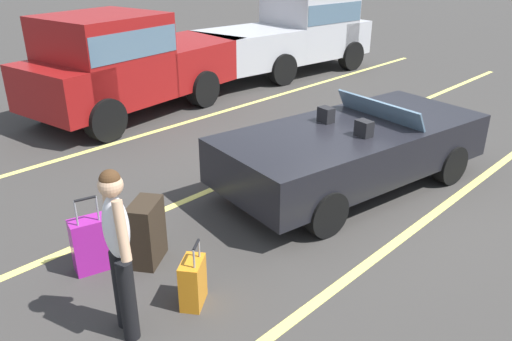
% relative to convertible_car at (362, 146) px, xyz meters
% --- Properties ---
extents(ground_plane, '(80.00, 80.00, 0.00)m').
position_rel_convertible_car_xyz_m(ground_plane, '(-0.21, 0.04, -0.59)').
color(ground_plane, '#383533').
extents(lot_line_near, '(18.00, 0.12, 0.01)m').
position_rel_convertible_car_xyz_m(lot_line_near, '(-0.21, -1.30, -0.59)').
color(lot_line_near, '#EAE066').
rests_on(lot_line_near, ground_plane).
extents(lot_line_mid, '(18.00, 0.12, 0.01)m').
position_rel_convertible_car_xyz_m(lot_line_mid, '(-0.21, 1.40, -0.59)').
color(lot_line_mid, '#EAE066').
rests_on(lot_line_mid, ground_plane).
extents(lot_line_far, '(18.00, 0.12, 0.01)m').
position_rel_convertible_car_xyz_m(lot_line_far, '(-0.21, 4.10, -0.59)').
color(lot_line_far, '#EAE066').
rests_on(lot_line_far, ground_plane).
extents(convertible_car, '(4.37, 2.42, 1.24)m').
position_rel_convertible_car_xyz_m(convertible_car, '(0.00, 0.00, 0.00)').
color(convertible_car, black).
rests_on(convertible_car, ground_plane).
extents(suitcase_large_black, '(0.55, 0.50, 0.74)m').
position_rel_convertible_car_xyz_m(suitcase_large_black, '(-3.45, 0.54, -0.22)').
color(suitcase_large_black, '#2D2319').
rests_on(suitcase_large_black, ground_plane).
extents(suitcase_medium_bright, '(0.45, 0.34, 0.92)m').
position_rel_convertible_car_xyz_m(suitcase_medium_bright, '(-3.97, 0.85, -0.28)').
color(suitcase_medium_bright, '#991E8C').
rests_on(suitcase_medium_bright, ground_plane).
extents(suitcase_small_carryon, '(0.39, 0.36, 0.71)m').
position_rel_convertible_car_xyz_m(suitcase_small_carryon, '(-3.58, -0.42, -0.34)').
color(suitcase_small_carryon, orange).
rests_on(suitcase_small_carryon, ground_plane).
extents(traveler_person, '(0.30, 0.60, 1.65)m').
position_rel_convertible_car_xyz_m(traveler_person, '(-4.26, -0.29, 0.34)').
color(traveler_person, black).
rests_on(traveler_person, ground_plane).
extents(parked_pickup_truck_near, '(5.22, 2.62, 2.10)m').
position_rel_convertible_car_xyz_m(parked_pickup_truck_near, '(-0.56, 5.40, 0.52)').
color(parked_pickup_truck_near, maroon).
rests_on(parked_pickup_truck_near, ground_plane).
extents(parked_pickup_truck_far, '(5.17, 2.46, 2.10)m').
position_rel_convertible_car_xyz_m(parked_pickup_truck_far, '(5.00, 5.46, 0.52)').
color(parked_pickup_truck_far, '#B2B2B7').
rests_on(parked_pickup_truck_far, ground_plane).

